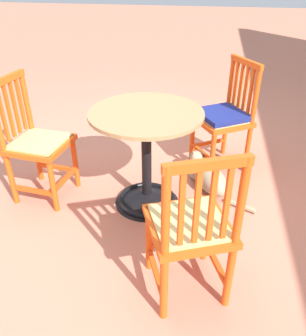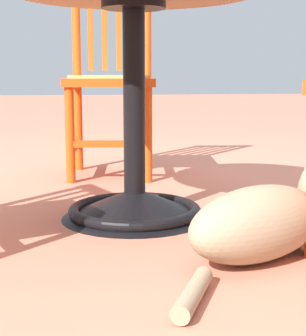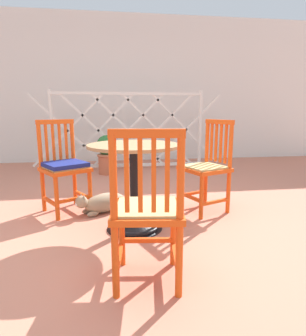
{
  "view_description": "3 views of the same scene",
  "coord_description": "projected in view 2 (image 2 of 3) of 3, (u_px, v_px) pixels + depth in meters",
  "views": [
    {
      "loc": [
        2.2,
        0.59,
        1.59
      ],
      "look_at": [
        0.2,
        0.26,
        0.35
      ],
      "focal_mm": 37.18,
      "sensor_mm": 36.0,
      "label": 1
    },
    {
      "loc": [
        0.33,
        1.91,
        0.46
      ],
      "look_at": [
        0.05,
        0.06,
        0.14
      ],
      "focal_mm": 57.69,
      "sensor_mm": 36.0,
      "label": 2
    },
    {
      "loc": [
        -0.05,
        -2.16,
        1.0
      ],
      "look_at": [
        0.3,
        0.27,
        0.51
      ],
      "focal_mm": 30.99,
      "sensor_mm": 36.0,
      "label": 3
    }
  ],
  "objects": [
    {
      "name": "ground_plane",
      "position": [
        163.0,
        202.0,
        1.99
      ],
      "size": [
        24.0,
        24.0,
        0.0
      ],
      "primitive_type": "plane",
      "color": "#C6755B"
    },
    {
      "name": "cafe_table",
      "position": [
        134.0,
        131.0,
        1.73
      ],
      "size": [
        0.76,
        0.76,
        0.73
      ],
      "color": "black",
      "rests_on": "ground_plane"
    },
    {
      "name": "orange_chair_tucked_in",
      "position": [
        111.0,
        82.0,
        2.49
      ],
      "size": [
        0.45,
        0.45,
        0.91
      ],
      "color": "#E04C14",
      "rests_on": "ground_plane"
    },
    {
      "name": "tabby_cat",
      "position": [
        269.0,
        221.0,
        1.37
      ],
      "size": [
        0.57,
        0.54,
        0.23
      ],
      "color": "#9E896B",
      "rests_on": "ground_plane"
    }
  ]
}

